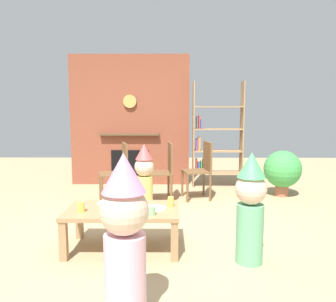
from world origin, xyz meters
TOP-DOWN VIEW (x-y plane):
  - ground_plane at (0.00, 0.00)m, footprint 12.00×12.00m
  - brick_fireplace_feature at (-0.58, 2.60)m, footprint 2.20×0.28m
  - bookshelf at (0.97, 2.40)m, footprint 0.90×0.28m
  - coffee_table at (-0.30, -0.41)m, footprint 1.12×0.64m
  - paper_cup_near_left at (-0.14, -0.33)m, footprint 0.07×0.07m
  - paper_cup_near_right at (-0.36, -0.28)m, footprint 0.06×0.06m
  - paper_cup_center at (0.00, -0.61)m, footprint 0.08×0.08m
  - paper_cup_far_left at (0.18, -0.33)m, footprint 0.06×0.06m
  - paper_cup_far_right at (-0.69, -0.52)m, footprint 0.07×0.07m
  - paper_plate_front at (-0.49, -0.22)m, footprint 0.20×0.20m
  - paper_plate_rear at (0.03, -0.41)m, footprint 0.22×0.22m
  - birthday_cake_slice at (-0.73, -0.30)m, footprint 0.10×0.10m
  - table_fork at (-0.23, -0.61)m, footprint 0.08×0.14m
  - child_with_cone_hat at (-0.11, -1.59)m, footprint 0.31×0.31m
  - child_in_pink at (0.91, -0.70)m, footprint 0.28×0.28m
  - child_by_the_chairs at (-0.17, 0.79)m, footprint 0.26×0.26m
  - dining_chair_left at (-0.60, 1.31)m, footprint 0.49×0.49m
  - dining_chair_middle at (0.09, 1.38)m, footprint 0.45×0.45m
  - dining_chair_right at (0.67, 1.53)m, footprint 0.47×0.47m
  - potted_plant_tall at (2.00, 1.70)m, footprint 0.60×0.60m

SIDE VIEW (x-z plane):
  - ground_plane at x=0.00m, z-range 0.00..0.00m
  - coffee_table at x=-0.30m, z-range 0.15..0.56m
  - table_fork at x=-0.23m, z-range 0.42..0.42m
  - paper_plate_front at x=-0.49m, z-range 0.42..0.43m
  - paper_plate_rear at x=0.03m, z-range 0.42..0.43m
  - potted_plant_tall at x=2.00m, z-range 0.06..0.80m
  - birthday_cake_slice at x=-0.73m, z-range 0.42..0.48m
  - paper_cup_center at x=0.00m, z-range 0.42..0.50m
  - paper_cup_near_left at x=-0.14m, z-range 0.42..0.51m
  - paper_cup_far_right at x=-0.69m, z-range 0.42..0.52m
  - paper_cup_far_left at x=0.18m, z-range 0.42..0.52m
  - paper_cup_near_right at x=-0.36m, z-range 0.42..0.52m
  - child_by_the_chairs at x=-0.17m, z-range 0.03..0.97m
  - dining_chair_left at x=-0.60m, z-range 0.06..0.96m
  - dining_chair_middle at x=0.09m, z-range 0.06..0.96m
  - dining_chair_right at x=0.67m, z-range 0.06..0.96m
  - child_in_pink at x=0.91m, z-range 0.03..1.05m
  - child_with_cone_hat at x=-0.11m, z-range 0.03..1.17m
  - bookshelf at x=0.97m, z-range -0.08..1.82m
  - brick_fireplace_feature at x=-0.58m, z-range -0.01..2.39m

